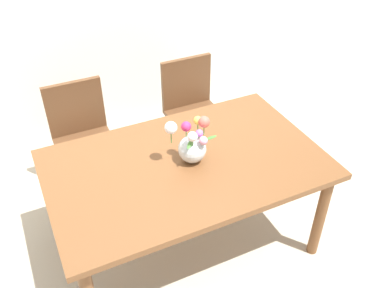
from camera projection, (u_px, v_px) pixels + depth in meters
ground_plane at (187, 242)px, 2.98m from camera, size 12.00×12.00×0.00m
dining_table at (186, 172)px, 2.60m from camera, size 1.65×1.03×0.73m
chair_left at (82, 134)px, 3.14m from camera, size 0.42×0.42×0.90m
chair_right at (192, 106)px, 3.45m from camera, size 0.42×0.42×0.90m
flower_vase at (192, 144)px, 2.49m from camera, size 0.29×0.20×0.29m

